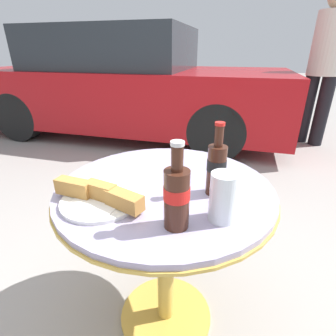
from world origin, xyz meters
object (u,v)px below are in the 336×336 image
cola_bottle_left (177,195)px  lunch_plate_near (100,197)px  bistro_table (165,220)px  pedestrian (325,62)px  drinking_glass (223,199)px  parked_car (128,86)px  cola_bottle_right (216,167)px

cola_bottle_left → lunch_plate_near: 0.27m
bistro_table → pedestrian: (1.11, 2.88, 0.45)m
pedestrian → lunch_plate_near: bearing=-112.7°
drinking_glass → pedestrian: pedestrian is taller
cola_bottle_left → parked_car: (-1.43, 2.94, -0.13)m
drinking_glass → parked_car: bearing=118.3°
bistro_table → parked_car: parked_car is taller
cola_bottle_right → pedestrian: size_ratio=0.14×
bistro_table → cola_bottle_right: 0.30m
cola_bottle_right → parked_car: size_ratio=0.06×
cola_bottle_right → lunch_plate_near: cola_bottle_right is taller
bistro_table → drinking_glass: 0.34m
cola_bottle_left → lunch_plate_near: bearing=168.8°
parked_car → cola_bottle_right: bearing=-61.0°
parked_car → cola_bottle_left: bearing=-64.0°
pedestrian → parked_car: bearing=-176.3°
bistro_table → cola_bottle_left: size_ratio=3.19×
bistro_table → drinking_glass: drinking_glass is taller
pedestrian → cola_bottle_right: bearing=-108.0°
lunch_plate_near → parked_car: 3.12m
pedestrian → bistro_table: bearing=-111.1°
cola_bottle_right → cola_bottle_left: bearing=-111.0°
cola_bottle_left → pedestrian: 3.27m
cola_bottle_left → drinking_glass: bearing=28.9°
cola_bottle_right → drinking_glass: size_ratio=1.70×
drinking_glass → cola_bottle_right: bearing=103.5°
cola_bottle_left → pedestrian: bearing=71.8°
cola_bottle_left → drinking_glass: size_ratio=1.70×
cola_bottle_left → cola_bottle_right: same height
bistro_table → drinking_glass: bearing=-36.3°
bistro_table → parked_car: 3.04m
cola_bottle_left → drinking_glass: cola_bottle_left is taller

